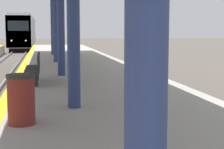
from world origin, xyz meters
The scene contains 3 objects.
train centered at (0.00, 49.49, 2.18)m, with size 2.68×19.67×4.29m.
trash_bin centered at (2.17, 5.66, 1.33)m, with size 0.50×0.50×0.89m.
bench centered at (2.29, 10.86, 1.38)m, with size 0.44×1.96×0.92m.
Camera 1 is at (2.58, -1.00, 2.56)m, focal length 60.00 mm.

